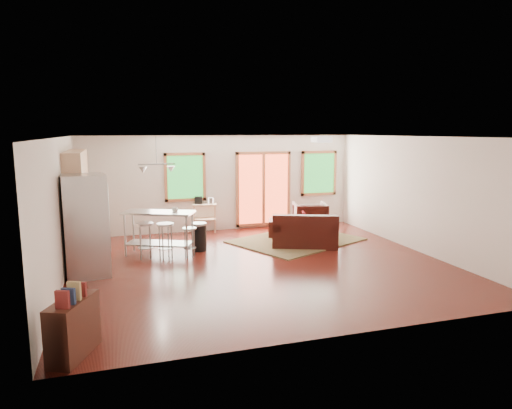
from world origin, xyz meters
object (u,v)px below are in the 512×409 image
object	(u,v)px
coffee_table	(305,225)
rug	(296,240)
loveseat	(305,233)
ottoman	(282,228)
island	(159,225)
armchair	(310,216)
kitchen_cart	(204,208)
refrigerator	(86,226)

from	to	relation	value
coffee_table	rug	bearing A→B (deg)	-137.57
loveseat	ottoman	world-z (taller)	loveseat
ottoman	island	size ratio (longest dim) A/B	0.40
rug	coffee_table	distance (m)	0.60
armchair	kitchen_cart	world-z (taller)	kitchen_cart
ottoman	kitchen_cart	size ratio (longest dim) A/B	0.68
armchair	kitchen_cart	xyz separation A→B (m)	(-2.76, 0.80, 0.22)
rug	armchair	world-z (taller)	armchair
rug	coffee_table	size ratio (longest dim) A/B	2.74
loveseat	rug	bearing A→B (deg)	108.82
island	refrigerator	bearing A→B (deg)	-142.35
coffee_table	armchair	bearing A→B (deg)	55.71
ottoman	rug	bearing A→B (deg)	-73.35
armchair	island	xyz separation A→B (m)	(-4.14, -1.17, 0.22)
rug	island	distance (m)	3.46
ottoman	armchair	bearing A→B (deg)	18.97
refrigerator	coffee_table	bearing A→B (deg)	11.32
loveseat	ottoman	xyz separation A→B (m)	(-0.15, 1.15, -0.10)
loveseat	island	xyz separation A→B (m)	(-3.36, 0.30, 0.35)
armchair	kitchen_cart	bearing A→B (deg)	-2.81
kitchen_cart	coffee_table	bearing A→B (deg)	-29.68
rug	refrigerator	size ratio (longest dim) A/B	1.50
coffee_table	kitchen_cart	world-z (taller)	kitchen_cart
kitchen_cart	loveseat	bearing A→B (deg)	-48.95
rug	refrigerator	distance (m)	5.09
armchair	rug	bearing A→B (deg)	63.36
loveseat	refrigerator	size ratio (longest dim) A/B	0.89
rug	refrigerator	world-z (taller)	refrigerator
loveseat	coffee_table	bearing A→B (deg)	87.22
loveseat	island	distance (m)	3.39
armchair	ottoman	bearing A→B (deg)	32.39
rug	kitchen_cart	xyz separation A→B (m)	(-2.00, 1.71, 0.65)
ottoman	island	world-z (taller)	island
refrigerator	armchair	bearing A→B (deg)	15.19
rug	island	bearing A→B (deg)	-175.43
ottoman	kitchen_cart	world-z (taller)	kitchen_cart
rug	refrigerator	bearing A→B (deg)	-164.06
refrigerator	island	world-z (taller)	refrigerator
ottoman	refrigerator	size ratio (longest dim) A/B	0.34
armchair	refrigerator	xyz separation A→B (m)	(-5.57, -2.28, 0.52)
coffee_table	ottoman	world-z (taller)	ottoman
ottoman	coffee_table	bearing A→B (deg)	-22.80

